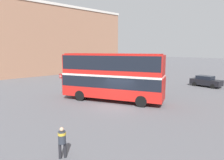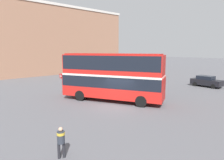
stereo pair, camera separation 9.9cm
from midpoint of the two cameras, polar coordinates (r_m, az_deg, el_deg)
The scene contains 7 objects.
ground_plane at distance 18.72m, azimuth 1.16°, elevation -7.59°, with size 240.00×240.00×0.00m, color #5B5B60.
building_row_left at distance 48.78m, azimuth -14.92°, elevation 10.80°, with size 9.43×30.31×14.59m.
double_decker_bus at distance 20.20m, azimuth 0.14°, elevation 1.68°, with size 10.43×6.74×4.85m.
pedestrian_foreground at distance 10.32m, azimuth -14.09°, elevation -16.09°, with size 0.50×0.50×1.57m.
parked_car_kerb_near at distance 31.47m, azimuth 25.43°, elevation -0.32°, with size 4.18×1.90×1.55m.
parked_car_kerb_far at distance 29.04m, azimuth -2.58°, elevation -0.22°, with size 4.68×1.96×1.51m.
no_entry_sign at distance 25.05m, azimuth -14.29°, elevation 0.12°, with size 0.67×0.08×2.40m.
Camera 2 is at (13.02, -12.40, 5.23)m, focal length 32.00 mm.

